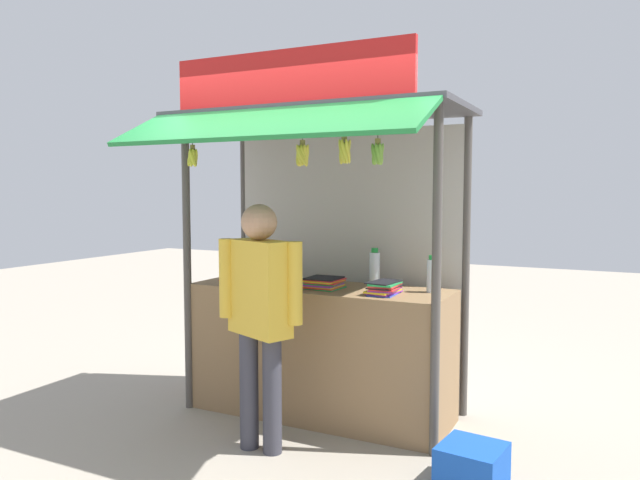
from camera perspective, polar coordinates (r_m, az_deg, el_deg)
name	(u,v)px	position (r m, az deg, el deg)	size (l,w,h in m)	color
ground_plane	(320,414)	(4.81, 0.00, -15.92)	(20.00, 20.00, 0.00)	#9E9384
stall_counter	(320,351)	(4.67, 0.00, -10.30)	(1.95, 0.66, 0.97)	olive
stall_structure	(326,205)	(4.61, 0.60, 3.27)	(2.15, 1.53, 2.61)	#4C4742
water_bottle_back_right	(233,263)	(5.04, -8.10, -2.14)	(0.08, 0.08, 0.27)	silver
water_bottle_center	(432,275)	(4.37, 10.42, -3.24)	(0.07, 0.07, 0.26)	silver
water_bottle_far_right	(375,268)	(4.62, 5.12, -2.63)	(0.08, 0.08, 0.29)	silver
magazine_stack_left	(384,288)	(4.25, 6.05, -4.48)	(0.21, 0.30, 0.09)	blue
magazine_stack_rear_center	(269,285)	(4.49, -4.75, -4.24)	(0.24, 0.29, 0.05)	orange
magazine_stack_right	(324,283)	(4.48, 0.38, -4.03)	(0.26, 0.26, 0.08)	green
magazine_stack_back_left	(240,280)	(4.82, -7.51, -3.73)	(0.24, 0.29, 0.04)	black
banana_bunch_rightmost	(302,155)	(4.10, -1.65, 7.96)	(0.11, 0.11, 0.29)	#332D23
banana_bunch_inner_left	(344,151)	(3.96, 2.30, 8.33)	(0.09, 0.10, 0.27)	#332D23
banana_bunch_leftmost	(193,157)	(4.60, -11.81, 7.59)	(0.10, 0.09, 0.27)	#332D23
banana_bunch_inner_right	(378,153)	(3.88, 5.40, 8.07)	(0.10, 0.10, 0.29)	#332D23
vendor_person	(260,304)	(3.94, -5.65, -5.95)	(0.61, 0.36, 1.61)	#383842
plastic_crate	(472,466)	(3.81, 14.01, -19.81)	(0.35, 0.35, 0.24)	#194CB2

